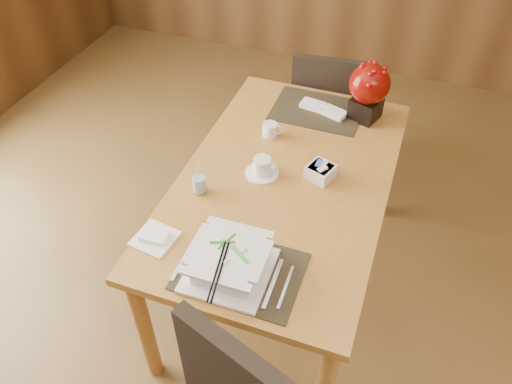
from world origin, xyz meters
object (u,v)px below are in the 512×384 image
(dining_table, at_px, (284,193))
(coffee_cup, at_px, (262,168))
(water_glass, at_px, (199,179))
(bread_plate, at_px, (155,238))
(berry_decor, at_px, (369,89))
(creamer_jug, at_px, (270,130))
(far_chair, at_px, (326,109))
(soup_setting, at_px, (229,262))
(sugar_caddy, at_px, (320,172))

(dining_table, bearing_deg, coffee_cup, -173.47)
(water_glass, distance_m, bread_plate, 0.32)
(coffee_cup, relative_size, berry_decor, 0.51)
(dining_table, bearing_deg, creamer_jug, 121.34)
(bread_plate, bearing_deg, dining_table, 54.43)
(coffee_cup, xyz_separation_m, far_chair, (0.09, 0.94, -0.28))
(far_chair, bearing_deg, bread_plate, 70.75)
(bread_plate, bearing_deg, berry_decor, 60.77)
(water_glass, height_order, bread_plate, water_glass)
(soup_setting, bearing_deg, far_chair, 88.26)
(far_chair, bearing_deg, sugar_caddy, 94.98)
(far_chair, bearing_deg, creamer_jug, 72.16)
(coffee_cup, distance_m, water_glass, 0.29)
(berry_decor, height_order, bread_plate, berry_decor)
(sugar_caddy, distance_m, bread_plate, 0.77)
(dining_table, distance_m, water_glass, 0.42)
(water_glass, distance_m, creamer_jug, 0.50)
(dining_table, height_order, bread_plate, bread_plate)
(water_glass, bearing_deg, creamer_jug, 71.85)
(soup_setting, bearing_deg, bread_plate, 170.39)
(soup_setting, xyz_separation_m, bread_plate, (-0.33, 0.05, -0.06))
(soup_setting, xyz_separation_m, coffee_cup, (-0.07, 0.56, -0.02))
(dining_table, height_order, creamer_jug, creamer_jug)
(creamer_jug, height_order, bread_plate, creamer_jug)
(water_glass, xyz_separation_m, bread_plate, (-0.05, -0.31, -0.07))
(far_chair, bearing_deg, dining_table, 85.58)
(dining_table, relative_size, bread_plate, 9.80)
(soup_setting, bearing_deg, dining_table, 85.24)
(dining_table, relative_size, far_chair, 1.66)
(berry_decor, bearing_deg, bread_plate, -119.23)
(dining_table, distance_m, coffee_cup, 0.17)
(berry_decor, xyz_separation_m, bread_plate, (-0.61, -1.09, -0.16))
(dining_table, height_order, water_glass, water_glass)
(creamer_jug, bearing_deg, water_glass, -120.07)
(soup_setting, relative_size, water_glass, 2.09)
(water_glass, relative_size, sugar_caddy, 1.37)
(water_glass, height_order, sugar_caddy, water_glass)
(water_glass, distance_m, far_chair, 1.22)
(creamer_jug, xyz_separation_m, bread_plate, (-0.21, -0.78, -0.03))
(coffee_cup, relative_size, sugar_caddy, 1.41)
(soup_setting, xyz_separation_m, far_chair, (0.02, 1.50, -0.30))
(bread_plate, xyz_separation_m, far_chair, (0.35, 1.45, -0.24))
(berry_decor, relative_size, bread_plate, 1.92)
(creamer_jug, bearing_deg, bread_plate, -116.73)
(coffee_cup, relative_size, bread_plate, 0.98)
(coffee_cup, height_order, water_glass, water_glass)
(dining_table, distance_m, bread_plate, 0.64)
(creamer_jug, xyz_separation_m, berry_decor, (0.40, 0.31, 0.13))
(coffee_cup, xyz_separation_m, sugar_caddy, (0.25, 0.06, -0.00))
(dining_table, height_order, far_chair, far_chair)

